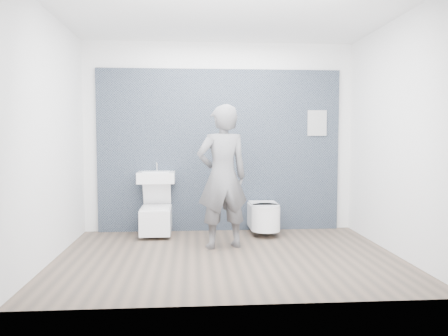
{
  "coord_description": "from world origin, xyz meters",
  "views": [
    {
      "loc": [
        -0.42,
        -5.03,
        1.39
      ],
      "look_at": [
        0.0,
        0.6,
        1.0
      ],
      "focal_mm": 35.0,
      "sensor_mm": 36.0,
      "label": 1
    }
  ],
  "objects": [
    {
      "name": "washbasin",
      "position": [
        -0.92,
        1.24,
        0.83
      ],
      "size": [
        0.52,
        0.39,
        0.39
      ],
      "color": "white",
      "rests_on": "ground"
    },
    {
      "name": "toilet_rounded",
      "position": [
        0.61,
        1.09,
        0.27
      ],
      "size": [
        0.41,
        0.68,
        0.37
      ],
      "color": "white",
      "rests_on": "ground"
    },
    {
      "name": "ground",
      "position": [
        0.0,
        0.0,
        0.0
      ],
      "size": [
        4.0,
        4.0,
        0.0
      ],
      "primitive_type": "plane",
      "color": "brown",
      "rests_on": "ground"
    },
    {
      "name": "room_shell",
      "position": [
        0.0,
        0.0,
        1.74
      ],
      "size": [
        4.0,
        4.0,
        4.0
      ],
      "color": "white",
      "rests_on": "ground"
    },
    {
      "name": "info_placard",
      "position": [
        1.46,
        1.43,
        0.0
      ],
      "size": [
        0.29,
        0.03,
        0.38
      ],
      "primitive_type": "cube",
      "color": "silver",
      "rests_on": "ground"
    },
    {
      "name": "toilet_square",
      "position": [
        -0.92,
        1.14,
        0.25
      ],
      "size": [
        0.42,
        0.61,
        0.79
      ],
      "color": "white",
      "rests_on": "ground"
    },
    {
      "name": "visitor",
      "position": [
        -0.03,
        0.42,
        0.9
      ],
      "size": [
        0.74,
        0.57,
        1.8
      ],
      "primitive_type": "imported",
      "rotation": [
        0.0,
        0.0,
        3.37
      ],
      "color": "slate",
      "rests_on": "ground"
    },
    {
      "name": "tile_wall",
      "position": [
        0.0,
        1.47,
        0.0
      ],
      "size": [
        3.6,
        0.06,
        2.4
      ],
      "primitive_type": "cube",
      "color": "black",
      "rests_on": "ground"
    }
  ]
}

